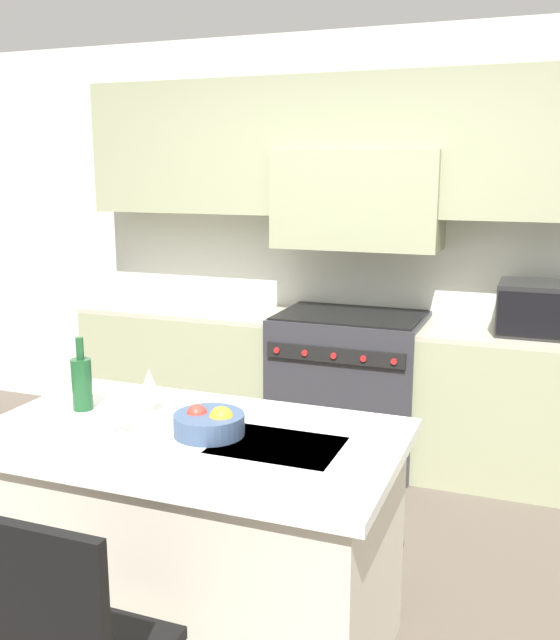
{
  "coord_description": "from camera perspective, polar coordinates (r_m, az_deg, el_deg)",
  "views": [
    {
      "loc": [
        1.14,
        -2.44,
        1.84
      ],
      "look_at": [
        -0.03,
        0.63,
        1.14
      ],
      "focal_mm": 40.0,
      "sensor_mm": 36.0,
      "label": 1
    }
  ],
  "objects": [
    {
      "name": "microwave",
      "position": [
        4.32,
        20.38,
        0.84
      ],
      "size": [
        0.51,
        0.4,
        0.3
      ],
      "color": "black",
      "rests_on": "back_counter"
    },
    {
      "name": "range_stove",
      "position": [
        4.59,
        5.53,
        -5.34
      ],
      "size": [
        0.92,
        0.7,
        0.95
      ],
      "color": "#2D2D33",
      "rests_on": "ground_plane"
    },
    {
      "name": "wine_bottle",
      "position": [
        2.96,
        -15.57,
        -4.83
      ],
      "size": [
        0.08,
        0.08,
        0.3
      ],
      "color": "#194723",
      "rests_on": "kitchen_island"
    },
    {
      "name": "fruit_bowl",
      "position": [
        2.63,
        -5.66,
        -8.19
      ],
      "size": [
        0.26,
        0.26,
        0.11
      ],
      "color": "#384C6B",
      "rests_on": "kitchen_island"
    },
    {
      "name": "back_counter",
      "position": [
        4.62,
        5.59,
        -5.51
      ],
      "size": [
        3.67,
        0.62,
        0.91
      ],
      "color": "gray",
      "rests_on": "ground_plane"
    },
    {
      "name": "kitchen_island",
      "position": [
        2.86,
        -7.09,
        -17.2
      ],
      "size": [
        1.56,
        0.9,
        0.89
      ],
      "color": "beige",
      "rests_on": "ground_plane"
    },
    {
      "name": "wine_glass_far",
      "position": [
        2.86,
        -10.41,
        -5.0
      ],
      "size": [
        0.08,
        0.08,
        0.18
      ],
      "color": "white",
      "rests_on": "kitchen_island"
    },
    {
      "name": "ground_plane",
      "position": [
        3.27,
        -3.69,
        -22.35
      ],
      "size": [
        10.0,
        10.0,
        0.0
      ],
      "primitive_type": "plane",
      "color": "brown"
    },
    {
      "name": "wine_glass_near",
      "position": [
        2.65,
        -12.82,
        -6.49
      ],
      "size": [
        0.08,
        0.08,
        0.18
      ],
      "color": "white",
      "rests_on": "kitchen_island"
    },
    {
      "name": "back_cabinetry",
      "position": [
        4.65,
        6.7,
        8.98
      ],
      "size": [
        10.0,
        0.46,
        2.7
      ],
      "color": "silver",
      "rests_on": "ground_plane"
    }
  ]
}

